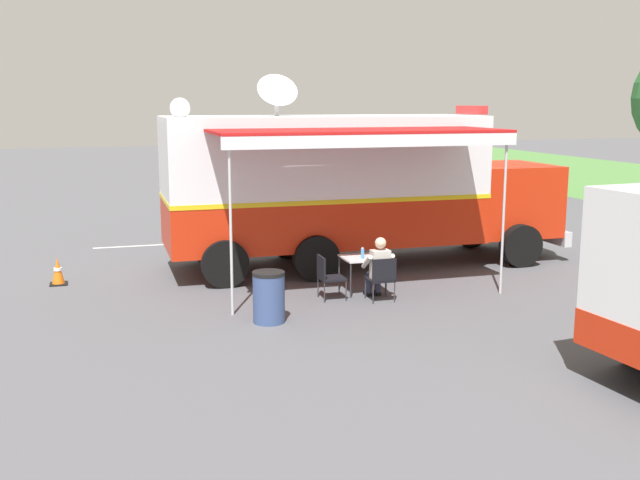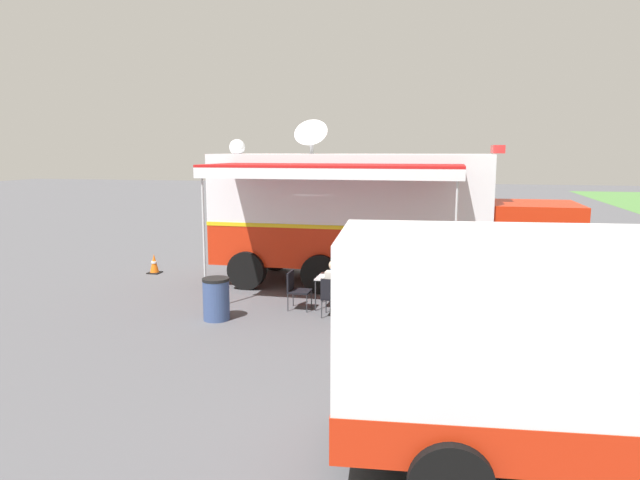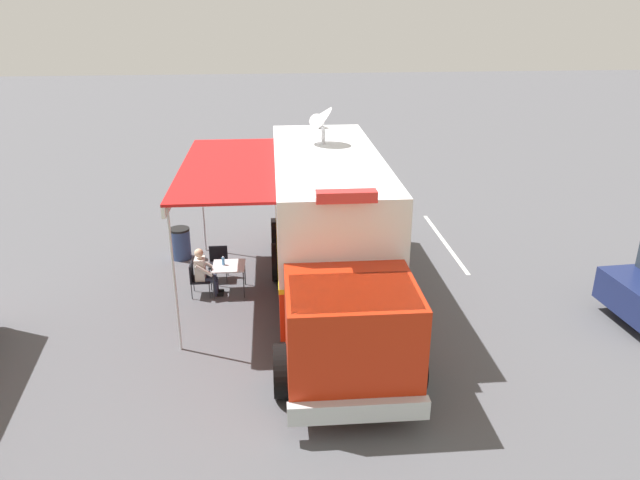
{
  "view_description": "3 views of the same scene",
  "coord_description": "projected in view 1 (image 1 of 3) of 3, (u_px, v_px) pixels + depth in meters",
  "views": [
    {
      "loc": [
        16.35,
        -5.14,
        3.83
      ],
      "look_at": [
        2.0,
        -0.7,
        1.04
      ],
      "focal_mm": 42.09,
      "sensor_mm": 36.0,
      "label": 1
    },
    {
      "loc": [
        14.97,
        2.44,
        3.57
      ],
      "look_at": [
        1.84,
        -0.44,
        1.47
      ],
      "focal_mm": 31.87,
      "sensor_mm": 36.0,
      "label": 2
    },
    {
      "loc": [
        1.48,
        13.79,
        6.84
      ],
      "look_at": [
        0.12,
        -0.58,
        1.07
      ],
      "focal_mm": 33.44,
      "sensor_mm": 36.0,
      "label": 3
    }
  ],
  "objects": [
    {
      "name": "seated_responder",
      "position": [
        379.0,
        267.0,
        14.58
      ],
      "size": [
        0.66,
        0.56,
        1.25
      ],
      "color": "silver",
      "rests_on": "ground"
    },
    {
      "name": "folding_table",
      "position": [
        362.0,
        260.0,
        15.12
      ],
      "size": [
        0.81,
        0.81,
        0.73
      ],
      "color": "silver",
      "rests_on": "ground"
    },
    {
      "name": "folding_chair_at_table",
      "position": [
        382.0,
        276.0,
        14.43
      ],
      "size": [
        0.49,
        0.49,
        0.87
      ],
      "color": "black",
      "rests_on": "ground"
    },
    {
      "name": "traffic_cone",
      "position": [
        58.0,
        272.0,
        15.83
      ],
      "size": [
        0.36,
        0.36,
        0.58
      ],
      "color": "black",
      "rests_on": "ground"
    },
    {
      "name": "folding_chair_beside_table",
      "position": [
        327.0,
        274.0,
        14.6
      ],
      "size": [
        0.49,
        0.49,
        0.87
      ],
      "color": "black",
      "rests_on": "ground"
    },
    {
      "name": "water_bottle",
      "position": [
        362.0,
        253.0,
        14.95
      ],
      "size": [
        0.07,
        0.07,
        0.22
      ],
      "color": "#4C99D8",
      "rests_on": "folding_table"
    },
    {
      "name": "ground_plane",
      "position": [
        323.0,
        267.0,
        17.55
      ],
      "size": [
        100.0,
        100.0,
        0.0
      ],
      "primitive_type": "plane",
      "color": "#515156"
    },
    {
      "name": "command_truck",
      "position": [
        355.0,
        184.0,
        17.37
      ],
      "size": [
        4.93,
        9.52,
        4.53
      ],
      "color": "red",
      "rests_on": "ground"
    },
    {
      "name": "car_behind_truck",
      "position": [
        320.0,
        188.0,
        25.92
      ],
      "size": [
        4.3,
        2.21,
        1.76
      ],
      "color": "navy",
      "rests_on": "ground"
    },
    {
      "name": "lot_stripe",
      "position": [
        184.0,
        243.0,
        20.44
      ],
      "size": [
        0.18,
        4.8,
        0.01
      ],
      "primitive_type": "cube",
      "rotation": [
        0.0,
        0.0,
        -0.01
      ],
      "color": "silver",
      "rests_on": "ground"
    },
    {
      "name": "trash_bin",
      "position": [
        269.0,
        297.0,
        13.09
      ],
      "size": [
        0.57,
        0.57,
        0.91
      ],
      "color": "#384C7F",
      "rests_on": "ground"
    }
  ]
}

